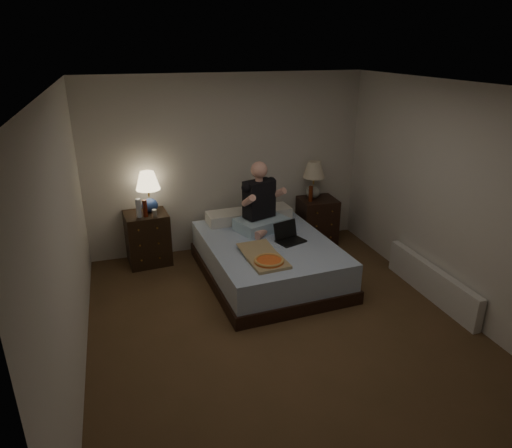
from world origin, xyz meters
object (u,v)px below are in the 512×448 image
object	(u,v)px
lamp_right	(313,180)
pizza_box	(269,261)
bed	(268,259)
beer_bottle_right	(311,194)
beer_bottle_left	(145,208)
lamp_left	(149,192)
radiator	(431,282)
water_bottle	(139,208)
soda_can	(154,213)
laptop	(291,233)
nightstand_right	(317,221)
nightstand_left	(148,238)
person	(261,197)

from	to	relation	value
lamp_right	pizza_box	size ratio (longest dim) A/B	0.74
bed	beer_bottle_right	distance (m)	1.33
lamp_right	beer_bottle_left	distance (m)	2.47
bed	pizza_box	size ratio (longest dim) A/B	2.66
lamp_left	radiator	xyz separation A→B (m)	(3.07, -2.01, -0.81)
bed	radiator	size ratio (longest dim) A/B	1.26
water_bottle	soda_can	distance (m)	0.21
lamp_right	beer_bottle_right	bearing A→B (deg)	-126.40
beer_bottle_left	beer_bottle_right	size ratio (longest dim) A/B	1.00
lamp_left	water_bottle	distance (m)	0.27
pizza_box	radiator	bearing A→B (deg)	-17.58
laptop	pizza_box	size ratio (longest dim) A/B	0.45
pizza_box	nightstand_right	bearing A→B (deg)	44.64
nightstand_left	radiator	xyz separation A→B (m)	(3.14, -1.97, -0.16)
beer_bottle_left	person	world-z (taller)	person
soda_can	person	world-z (taller)	person
soda_can	person	xyz separation A→B (m)	(1.37, -0.33, 0.19)
nightstand_right	pizza_box	distance (m)	1.97
nightstand_right	person	bearing A→B (deg)	-154.67
nightstand_left	nightstand_right	bearing A→B (deg)	-6.15
bed	soda_can	size ratio (longest dim) A/B	20.23
nightstand_left	lamp_left	xyz separation A→B (m)	(0.07, 0.04, 0.64)
water_bottle	radiator	bearing A→B (deg)	-29.76
lamp_left	laptop	xyz separation A→B (m)	(1.64, -1.05, -0.38)
person	pizza_box	size ratio (longest dim) A/B	1.22
person	pizza_box	xyz separation A→B (m)	(-0.24, -1.03, -0.42)
lamp_right	beer_bottle_left	bearing A→B (deg)	-176.57
bed	nightstand_right	world-z (taller)	nightstand_right
nightstand_right	lamp_right	distance (m)	0.63
lamp_left	radiator	size ratio (longest dim) A/B	0.35
soda_can	beer_bottle_left	distance (m)	0.14
nightstand_left	radiator	bearing A→B (deg)	-37.15
nightstand_right	laptop	distance (m)	1.29
bed	water_bottle	world-z (taller)	water_bottle
radiator	nightstand_right	bearing A→B (deg)	108.01
lamp_left	nightstand_left	bearing A→B (deg)	-151.26
nightstand_left	water_bottle	world-z (taller)	water_bottle
beer_bottle_right	laptop	bearing A→B (deg)	-125.99
lamp_left	person	world-z (taller)	person
nightstand_right	beer_bottle_right	world-z (taller)	beer_bottle_right
person	water_bottle	bearing A→B (deg)	147.69
beer_bottle_left	nightstand_right	bearing A→B (deg)	1.83
bed	nightstand_right	bearing A→B (deg)	35.03
water_bottle	soda_can	bearing A→B (deg)	-13.24
lamp_right	radiator	world-z (taller)	lamp_right
beer_bottle_right	radiator	world-z (taller)	beer_bottle_right
lamp_right	water_bottle	distance (m)	2.55
soda_can	pizza_box	size ratio (longest dim) A/B	0.13
nightstand_right	lamp_right	bearing A→B (deg)	133.38
lamp_left	laptop	distance (m)	1.98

